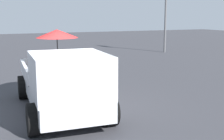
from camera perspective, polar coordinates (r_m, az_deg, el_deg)
ground_plane at (r=9.53m, az=-9.58°, el=-7.38°), size 80.00×80.00×0.00m
pickup_truck_main at (r=8.89m, az=-9.22°, el=-2.05°), size 5.18×2.55×2.39m
motel_sign at (r=23.95m, az=10.04°, el=12.10°), size 1.40×0.16×5.25m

